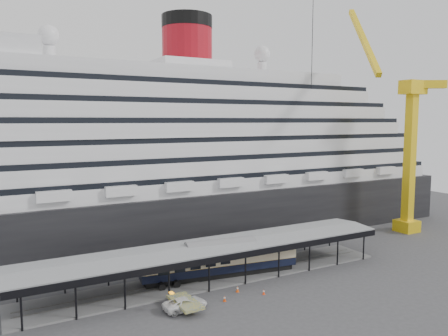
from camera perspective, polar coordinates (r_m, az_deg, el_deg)
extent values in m
plane|color=#3B3B3E|center=(62.08, 0.90, -15.65)|extent=(200.00, 200.00, 0.00)
cube|color=black|center=(88.76, -9.39, -5.65)|extent=(130.00, 30.00, 10.00)
cylinder|color=maroon|center=(90.96, -4.84, 15.23)|extent=(10.00, 10.00, 9.00)
cylinder|color=black|center=(91.93, -4.87, 18.46)|extent=(10.10, 10.10, 2.50)
sphere|color=silver|center=(84.03, -21.93, 15.77)|extent=(3.60, 3.60, 3.60)
sphere|color=silver|center=(99.59, 5.00, 14.61)|extent=(3.60, 3.60, 3.60)
cube|color=slate|center=(66.14, -1.30, -14.13)|extent=(56.00, 8.00, 0.24)
cube|color=slate|center=(65.49, -1.00, -14.20)|extent=(54.00, 0.08, 0.10)
cube|color=slate|center=(66.69, -1.60, -13.82)|extent=(54.00, 0.08, 0.10)
cube|color=black|center=(60.98, 0.67, -11.61)|extent=(56.00, 0.18, 0.90)
cube|color=black|center=(68.63, -3.06, -9.58)|extent=(56.00, 0.18, 0.90)
cube|color=slate|center=(64.56, -1.31, -9.92)|extent=(56.00, 9.00, 0.24)
cube|color=yellow|center=(99.70, 22.74, -6.98)|extent=(4.00, 4.00, 2.40)
cube|color=yellow|center=(97.57, 23.09, 1.18)|extent=(1.80, 1.80, 26.00)
cube|color=yellow|center=(97.49, 23.45, 9.64)|extent=(5.00, 3.20, 2.80)
cube|color=yellow|center=(95.30, 17.77, 15.64)|extent=(11.42, 18.78, 16.80)
cube|color=yellow|center=(98.89, 25.37, 9.85)|extent=(6.00, 4.39, 1.60)
cylinder|color=black|center=(91.63, 11.25, 6.40)|extent=(0.12, 0.12, 47.21)
imported|color=white|center=(56.23, -5.09, -17.23)|extent=(5.58, 2.72, 1.53)
cube|color=black|center=(66.43, -0.47, -13.58)|extent=(22.79, 5.66, 0.75)
cube|color=black|center=(66.11, -0.47, -12.79)|extent=(23.91, 6.24, 1.19)
cube|color=beige|center=(65.70, -0.47, -11.72)|extent=(23.92, 6.28, 1.40)
cube|color=black|center=(65.43, -0.47, -10.96)|extent=(23.91, 6.24, 0.43)
cube|color=#F3540D|center=(61.49, 1.78, -15.85)|extent=(0.47, 0.47, 0.03)
cone|color=#F3540D|center=(61.34, 1.78, -15.50)|extent=(0.40, 0.40, 0.82)
cylinder|color=white|center=(61.31, 1.78, -15.43)|extent=(0.26, 0.26, 0.16)
cube|color=#E3450C|center=(58.62, 0.07, -17.00)|extent=(0.52, 0.52, 0.03)
cone|color=#E3450C|center=(58.47, 0.07, -16.66)|extent=(0.44, 0.44, 0.74)
cylinder|color=white|center=(58.44, 0.07, -16.59)|extent=(0.24, 0.24, 0.14)
cube|color=#F93D0D|center=(60.94, 5.21, -16.09)|extent=(0.46, 0.46, 0.03)
cone|color=#F93D0D|center=(60.80, 5.21, -15.79)|extent=(0.39, 0.39, 0.69)
cylinder|color=white|center=(60.78, 5.21, -15.73)|extent=(0.22, 0.22, 0.13)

